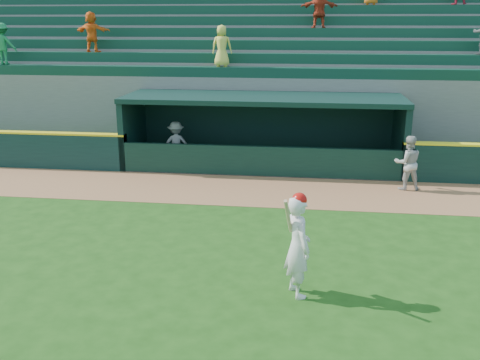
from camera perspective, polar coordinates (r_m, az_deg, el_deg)
The scene contains 7 objects.
ground at distance 11.47m, azimuth -1.03°, elevation -8.51°, with size 120.00×120.00×0.00m, color #1B4411.
warning_track at distance 16.01m, azimuth 1.51°, elevation -1.11°, with size 40.00×3.00×0.01m, color #93603B.
dugout_player_front at distance 16.67m, azimuth 17.46°, elevation 1.75°, with size 0.80×0.62×1.64m, color #AAAAA4.
dugout_player_inside at distance 18.81m, azimuth -6.83°, elevation 3.88°, with size 1.00×0.57×1.55m, color #979893.
dugout at distance 18.68m, azimuth 2.52°, elevation 5.72°, with size 9.40×2.80×2.46m.
stands at distance 23.02m, azimuth 3.58°, elevation 10.36°, with size 34.50×6.25×7.09m.
batter_at_plate at distance 9.78m, azimuth 6.18°, elevation -6.89°, with size 0.71×0.89×1.99m.
Camera 1 is at (1.53, -10.28, 4.85)m, focal length 40.00 mm.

